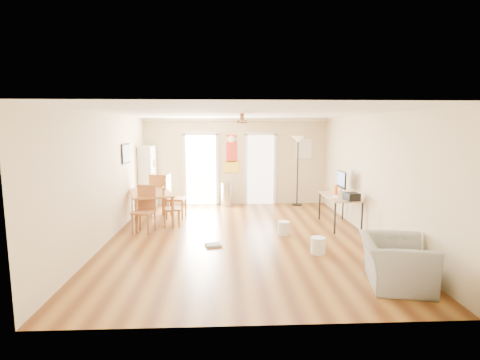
{
  "coord_description": "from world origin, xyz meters",
  "views": [
    {
      "loc": [
        -0.36,
        -7.47,
        2.29
      ],
      "look_at": [
        0.0,
        0.6,
        1.15
      ],
      "focal_mm": 27.19,
      "sensor_mm": 36.0,
      "label": 1
    }
  ],
  "objects_px": {
    "computer_desk": "(339,211)",
    "armchair": "(395,262)",
    "dining_chair_far": "(160,194)",
    "dining_chair_near": "(143,210)",
    "wastebasket_b": "(318,245)",
    "dining_chair_right_b": "(171,207)",
    "printer": "(351,196)",
    "torchiere_lamp": "(298,171)",
    "bookshelf": "(148,178)",
    "trash_can": "(226,194)",
    "dining_table": "(151,207)",
    "wastebasket_a": "(284,228)",
    "dining_chair_right_a": "(176,196)"
  },
  "relations": [
    {
      "from": "armchair",
      "to": "dining_chair_near",
      "type": "bearing_deg",
      "value": 68.14
    },
    {
      "from": "dining_chair_right_a",
      "to": "armchair",
      "type": "xyz_separation_m",
      "value": [
        3.75,
        -4.29,
        -0.21
      ]
    },
    {
      "from": "trash_can",
      "to": "computer_desk",
      "type": "height_order",
      "value": "computer_desk"
    },
    {
      "from": "armchair",
      "to": "dining_table",
      "type": "bearing_deg",
      "value": 61.25
    },
    {
      "from": "dining_table",
      "to": "torchiere_lamp",
      "type": "distance_m",
      "value": 4.48
    },
    {
      "from": "dining_chair_near",
      "to": "torchiere_lamp",
      "type": "relative_size",
      "value": 0.5
    },
    {
      "from": "dining_chair_near",
      "to": "dining_chair_right_a",
      "type": "bearing_deg",
      "value": 81.34
    },
    {
      "from": "dining_chair_near",
      "to": "wastebasket_b",
      "type": "xyz_separation_m",
      "value": [
        3.52,
        -1.54,
        -0.36
      ]
    },
    {
      "from": "printer",
      "to": "wastebasket_b",
      "type": "height_order",
      "value": "printer"
    },
    {
      "from": "torchiere_lamp",
      "to": "wastebasket_b",
      "type": "height_order",
      "value": "torchiere_lamp"
    },
    {
      "from": "bookshelf",
      "to": "printer",
      "type": "relative_size",
      "value": 5.62
    },
    {
      "from": "dining_chair_far",
      "to": "printer",
      "type": "xyz_separation_m",
      "value": [
        4.56,
        -2.02,
        0.27
      ]
    },
    {
      "from": "wastebasket_a",
      "to": "printer",
      "type": "bearing_deg",
      "value": 4.95
    },
    {
      "from": "dining_chair_far",
      "to": "armchair",
      "type": "height_order",
      "value": "dining_chair_far"
    },
    {
      "from": "printer",
      "to": "wastebasket_a",
      "type": "height_order",
      "value": "printer"
    },
    {
      "from": "dining_chair_right_b",
      "to": "printer",
      "type": "bearing_deg",
      "value": -109.45
    },
    {
      "from": "printer",
      "to": "armchair",
      "type": "relative_size",
      "value": 0.3
    },
    {
      "from": "wastebasket_a",
      "to": "wastebasket_b",
      "type": "xyz_separation_m",
      "value": [
        0.44,
        -1.22,
        0.01
      ]
    },
    {
      "from": "wastebasket_a",
      "to": "bookshelf",
      "type": "bearing_deg",
      "value": 141.08
    },
    {
      "from": "printer",
      "to": "dining_chair_right_a",
      "type": "bearing_deg",
      "value": 149.6
    },
    {
      "from": "armchair",
      "to": "torchiere_lamp",
      "type": "bearing_deg",
      "value": 15.59
    },
    {
      "from": "bookshelf",
      "to": "dining_chair_right_b",
      "type": "distance_m",
      "value": 2.26
    },
    {
      "from": "dining_table",
      "to": "trash_can",
      "type": "xyz_separation_m",
      "value": [
        1.86,
        1.94,
        -0.04
      ]
    },
    {
      "from": "printer",
      "to": "armchair",
      "type": "height_order",
      "value": "printer"
    },
    {
      "from": "bookshelf",
      "to": "dining_chair_right_b",
      "type": "bearing_deg",
      "value": -79.08
    },
    {
      "from": "dining_chair_right_b",
      "to": "wastebasket_b",
      "type": "xyz_separation_m",
      "value": [
        2.97,
        -2.03,
        -0.32
      ]
    },
    {
      "from": "wastebasket_b",
      "to": "dining_table",
      "type": "bearing_deg",
      "value": 146.02
    },
    {
      "from": "printer",
      "to": "wastebasket_b",
      "type": "relative_size",
      "value": 1.04
    },
    {
      "from": "dining_chair_right_a",
      "to": "armchair",
      "type": "distance_m",
      "value": 5.7
    },
    {
      "from": "bookshelf",
      "to": "trash_can",
      "type": "height_order",
      "value": "bookshelf"
    },
    {
      "from": "dining_table",
      "to": "wastebasket_b",
      "type": "bearing_deg",
      "value": -33.98
    },
    {
      "from": "torchiere_lamp",
      "to": "printer",
      "type": "bearing_deg",
      "value": -78.35
    },
    {
      "from": "trash_can",
      "to": "armchair",
      "type": "bearing_deg",
      "value": -66.88
    },
    {
      "from": "dining_chair_right_a",
      "to": "trash_can",
      "type": "bearing_deg",
      "value": -35.87
    },
    {
      "from": "dining_table",
      "to": "armchair",
      "type": "xyz_separation_m",
      "value": [
        4.3,
        -3.77,
        -0.04
      ]
    },
    {
      "from": "trash_can",
      "to": "torchiere_lamp",
      "type": "bearing_deg",
      "value": -0.29
    },
    {
      "from": "wastebasket_a",
      "to": "torchiere_lamp",
      "type": "bearing_deg",
      "value": 73.55
    },
    {
      "from": "computer_desk",
      "to": "armchair",
      "type": "distance_m",
      "value": 3.28
    },
    {
      "from": "wastebasket_b",
      "to": "wastebasket_a",
      "type": "bearing_deg",
      "value": 109.62
    },
    {
      "from": "trash_can",
      "to": "wastebasket_a",
      "type": "xyz_separation_m",
      "value": [
        1.22,
        -3.09,
        -0.2
      ]
    },
    {
      "from": "bookshelf",
      "to": "printer",
      "type": "bearing_deg",
      "value": -42.65
    },
    {
      "from": "dining_table",
      "to": "trash_can",
      "type": "bearing_deg",
      "value": 46.16
    },
    {
      "from": "dining_chair_near",
      "to": "armchair",
      "type": "height_order",
      "value": "dining_chair_near"
    },
    {
      "from": "dining_chair_near",
      "to": "wastebasket_a",
      "type": "xyz_separation_m",
      "value": [
        3.08,
        -0.32,
        -0.37
      ]
    },
    {
      "from": "dining_chair_far",
      "to": "trash_can",
      "type": "relative_size",
      "value": 1.57
    },
    {
      "from": "dining_chair_right_b",
      "to": "armchair",
      "type": "height_order",
      "value": "dining_chair_right_b"
    },
    {
      "from": "printer",
      "to": "computer_desk",
      "type": "bearing_deg",
      "value": 90.17
    },
    {
      "from": "dining_chair_near",
      "to": "trash_can",
      "type": "bearing_deg",
      "value": 69.54
    },
    {
      "from": "wastebasket_a",
      "to": "dining_chair_right_b",
      "type": "bearing_deg",
      "value": 162.27
    },
    {
      "from": "dining_chair_right_a",
      "to": "computer_desk",
      "type": "relative_size",
      "value": 0.82
    }
  ]
}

